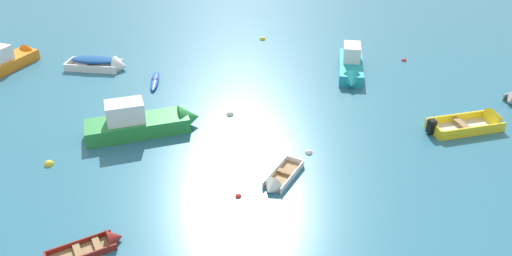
{
  "coord_description": "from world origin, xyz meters",
  "views": [
    {
      "loc": [
        -1.53,
        -2.62,
        13.28
      ],
      "look_at": [
        0.0,
        19.98,
        0.15
      ],
      "focal_mm": 33.49,
      "sensor_mm": 36.0,
      "label": 1
    }
  ],
  "objects_px": {
    "motor_launch_orange_midfield_right": "(10,59)",
    "mooring_buoy_near_foreground": "(309,153)",
    "mooring_buoy_trailing": "(238,197)",
    "mooring_buoy_central": "(49,165)",
    "motor_launch_green_back_row_right": "(145,121)",
    "mooring_buoy_midfield": "(262,40)",
    "rowboat_yellow_center": "(481,123)",
    "rowboat_white_near_right": "(104,64)",
    "mooring_buoy_between_boats_left": "(230,115)",
    "kayak_blue_near_camera": "(155,81)",
    "mooring_buoy_between_boats_right": "(404,61)",
    "rowboat_maroon_cluster_inner": "(102,244)",
    "rowboat_white_distant_center": "(277,183)",
    "motor_launch_turquoise_outer_left": "(351,66)"
  },
  "relations": [
    {
      "from": "motor_launch_orange_midfield_right",
      "to": "mooring_buoy_between_boats_left",
      "type": "relative_size",
      "value": 12.44
    },
    {
      "from": "motor_launch_turquoise_outer_left",
      "to": "mooring_buoy_between_boats_right",
      "type": "relative_size",
      "value": 16.02
    },
    {
      "from": "rowboat_maroon_cluster_inner",
      "to": "mooring_buoy_between_boats_right",
      "type": "relative_size",
      "value": 8.1
    },
    {
      "from": "motor_launch_green_back_row_right",
      "to": "mooring_buoy_central",
      "type": "height_order",
      "value": "motor_launch_green_back_row_right"
    },
    {
      "from": "mooring_buoy_between_boats_right",
      "to": "mooring_buoy_between_boats_left",
      "type": "bearing_deg",
      "value": -149.95
    },
    {
      "from": "rowboat_white_near_right",
      "to": "mooring_buoy_near_foreground",
      "type": "xyz_separation_m",
      "value": [
        12.65,
        -11.72,
        -0.39
      ]
    },
    {
      "from": "rowboat_yellow_center",
      "to": "rowboat_white_near_right",
      "type": "bearing_deg",
      "value": 156.72
    },
    {
      "from": "rowboat_maroon_cluster_inner",
      "to": "rowboat_yellow_center",
      "type": "height_order",
      "value": "rowboat_yellow_center"
    },
    {
      "from": "kayak_blue_near_camera",
      "to": "rowboat_white_near_right",
      "type": "bearing_deg",
      "value": 146.23
    },
    {
      "from": "mooring_buoy_between_boats_right",
      "to": "mooring_buoy_near_foreground",
      "type": "height_order",
      "value": "mooring_buoy_near_foreground"
    },
    {
      "from": "kayak_blue_near_camera",
      "to": "mooring_buoy_between_boats_right",
      "type": "xyz_separation_m",
      "value": [
        17.82,
        2.68,
        -0.14
      ]
    },
    {
      "from": "motor_launch_green_back_row_right",
      "to": "mooring_buoy_between_boats_left",
      "type": "bearing_deg",
      "value": 19.22
    },
    {
      "from": "rowboat_white_near_right",
      "to": "motor_launch_orange_midfield_right",
      "type": "bearing_deg",
      "value": 172.26
    },
    {
      "from": "motor_launch_green_back_row_right",
      "to": "mooring_buoy_near_foreground",
      "type": "relative_size",
      "value": 16.56
    },
    {
      "from": "motor_launch_green_back_row_right",
      "to": "mooring_buoy_trailing",
      "type": "distance_m",
      "value": 7.77
    },
    {
      "from": "rowboat_maroon_cluster_inner",
      "to": "mooring_buoy_near_foreground",
      "type": "xyz_separation_m",
      "value": [
        9.11,
        6.04,
        -0.13
      ]
    },
    {
      "from": "motor_launch_turquoise_outer_left",
      "to": "rowboat_yellow_center",
      "type": "bearing_deg",
      "value": -54.25
    },
    {
      "from": "motor_launch_green_back_row_right",
      "to": "mooring_buoy_between_boats_left",
      "type": "relative_size",
      "value": 14.52
    },
    {
      "from": "motor_launch_turquoise_outer_left",
      "to": "rowboat_white_near_right",
      "type": "bearing_deg",
      "value": 173.02
    },
    {
      "from": "motor_launch_green_back_row_right",
      "to": "mooring_buoy_near_foreground",
      "type": "bearing_deg",
      "value": -17.8
    },
    {
      "from": "rowboat_maroon_cluster_inner",
      "to": "mooring_buoy_midfield",
      "type": "bearing_deg",
      "value": 70.67
    },
    {
      "from": "motor_launch_turquoise_outer_left",
      "to": "mooring_buoy_near_foreground",
      "type": "height_order",
      "value": "motor_launch_turquoise_outer_left"
    },
    {
      "from": "motor_launch_green_back_row_right",
      "to": "rowboat_yellow_center",
      "type": "relative_size",
      "value": 1.3
    },
    {
      "from": "rowboat_yellow_center",
      "to": "mooring_buoy_central",
      "type": "xyz_separation_m",
      "value": [
        -22.85,
        -2.18,
        -0.25
      ]
    },
    {
      "from": "rowboat_yellow_center",
      "to": "motor_launch_turquoise_outer_left",
      "type": "height_order",
      "value": "motor_launch_turquoise_outer_left"
    },
    {
      "from": "rowboat_yellow_center",
      "to": "mooring_buoy_trailing",
      "type": "distance_m",
      "value": 14.67
    },
    {
      "from": "motor_launch_orange_midfield_right",
      "to": "mooring_buoy_between_boats_left",
      "type": "distance_m",
      "value": 17.54
    },
    {
      "from": "rowboat_maroon_cluster_inner",
      "to": "mooring_buoy_trailing",
      "type": "height_order",
      "value": "rowboat_maroon_cluster_inner"
    },
    {
      "from": "rowboat_white_near_right",
      "to": "mooring_buoy_midfield",
      "type": "bearing_deg",
      "value": 24.65
    },
    {
      "from": "kayak_blue_near_camera",
      "to": "motor_launch_orange_midfield_right",
      "type": "bearing_deg",
      "value": 161.76
    },
    {
      "from": "motor_launch_green_back_row_right",
      "to": "mooring_buoy_trailing",
      "type": "relative_size",
      "value": 21.09
    },
    {
      "from": "rowboat_white_near_right",
      "to": "mooring_buoy_between_boats_right",
      "type": "bearing_deg",
      "value": 0.3
    },
    {
      "from": "motor_launch_green_back_row_right",
      "to": "motor_launch_orange_midfield_right",
      "type": "bearing_deg",
      "value": 137.59
    },
    {
      "from": "rowboat_white_distant_center",
      "to": "rowboat_white_near_right",
      "type": "bearing_deg",
      "value": 126.83
    },
    {
      "from": "rowboat_yellow_center",
      "to": "motor_launch_turquoise_outer_left",
      "type": "relative_size",
      "value": 0.83
    },
    {
      "from": "rowboat_white_near_right",
      "to": "rowboat_yellow_center",
      "type": "relative_size",
      "value": 0.93
    },
    {
      "from": "kayak_blue_near_camera",
      "to": "mooring_buoy_midfield",
      "type": "xyz_separation_m",
      "value": [
        7.8,
        7.91,
        -0.14
      ]
    },
    {
      "from": "rowboat_yellow_center",
      "to": "mooring_buoy_between_boats_left",
      "type": "height_order",
      "value": "rowboat_yellow_center"
    },
    {
      "from": "rowboat_maroon_cluster_inner",
      "to": "mooring_buoy_central",
      "type": "bearing_deg",
      "value": 122.75
    },
    {
      "from": "mooring_buoy_trailing",
      "to": "mooring_buoy_central",
      "type": "distance_m",
      "value": 9.69
    },
    {
      "from": "rowboat_maroon_cluster_inner",
      "to": "rowboat_yellow_center",
      "type": "relative_size",
      "value": 0.61
    },
    {
      "from": "motor_launch_green_back_row_right",
      "to": "mooring_buoy_midfield",
      "type": "distance_m",
      "value": 16.19
    },
    {
      "from": "mooring_buoy_between_boats_right",
      "to": "mooring_buoy_near_foreground",
      "type": "relative_size",
      "value": 0.96
    },
    {
      "from": "motor_launch_green_back_row_right",
      "to": "mooring_buoy_midfield",
      "type": "xyz_separation_m",
      "value": [
        7.53,
        14.32,
        -0.63
      ]
    },
    {
      "from": "motor_launch_turquoise_outer_left",
      "to": "mooring_buoy_between_boats_left",
      "type": "height_order",
      "value": "motor_launch_turquoise_outer_left"
    },
    {
      "from": "motor_launch_orange_midfield_right",
      "to": "mooring_buoy_near_foreground",
      "type": "xyz_separation_m",
      "value": [
        19.37,
        -12.64,
        -0.55
      ]
    },
    {
      "from": "motor_launch_orange_midfield_right",
      "to": "mooring_buoy_trailing",
      "type": "xyz_separation_m",
      "value": [
        15.66,
        -15.96,
        -0.55
      ]
    },
    {
      "from": "rowboat_maroon_cluster_inner",
      "to": "mooring_buoy_between_boats_left",
      "type": "relative_size",
      "value": 6.83
    },
    {
      "from": "mooring_buoy_between_boats_right",
      "to": "mooring_buoy_central",
      "type": "height_order",
      "value": "mooring_buoy_central"
    },
    {
      "from": "mooring_buoy_midfield",
      "to": "mooring_buoy_between_boats_left",
      "type": "height_order",
      "value": "mooring_buoy_midfield"
    }
  ]
}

